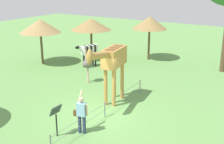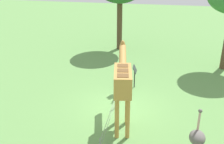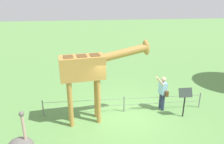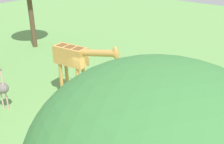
# 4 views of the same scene
# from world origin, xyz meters

# --- Properties ---
(ground_plane) EXTENTS (60.00, 60.00, 0.00)m
(ground_plane) POSITION_xyz_m (0.00, 0.00, 0.00)
(ground_plane) COLOR #60934C
(giraffe) EXTENTS (3.64, 1.02, 3.32)m
(giraffe) POSITION_xyz_m (-1.45, -0.33, 2.22)
(giraffe) COLOR #BC8942
(giraffe) RESTS_ON ground_plane
(visitor) EXTENTS (0.63, 0.57, 1.72)m
(visitor) POSITION_xyz_m (1.72, 0.23, 0.90)
(visitor) COLOR navy
(visitor) RESTS_ON ground_plane
(ostrich) EXTENTS (0.70, 0.56, 2.25)m
(ostrich) POSITION_xyz_m (-3.39, -3.27, 1.18)
(ostrich) COLOR #CC9E93
(ostrich) RESTS_ON ground_plane
(info_sign) EXTENTS (0.56, 0.21, 1.32)m
(info_sign) POSITION_xyz_m (2.46, -0.46, 0.95)
(info_sign) COLOR black
(info_sign) RESTS_ON ground_plane
(wire_fence) EXTENTS (7.05, 0.05, 0.75)m
(wire_fence) POSITION_xyz_m (0.00, 0.20, 0.40)
(wire_fence) COLOR slate
(wire_fence) RESTS_ON ground_plane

